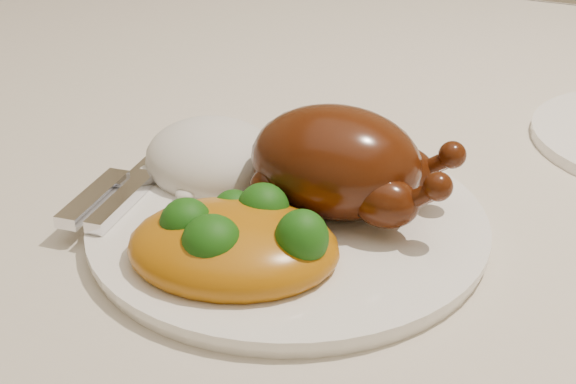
% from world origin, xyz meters
% --- Properties ---
extents(dining_table, '(1.60, 0.90, 0.76)m').
position_xyz_m(dining_table, '(0.00, 0.00, 0.67)').
color(dining_table, brown).
rests_on(dining_table, floor).
extents(tablecloth, '(1.73, 1.03, 0.18)m').
position_xyz_m(tablecloth, '(0.00, 0.00, 0.74)').
color(tablecloth, beige).
rests_on(tablecloth, dining_table).
extents(dinner_plate, '(0.28, 0.28, 0.01)m').
position_xyz_m(dinner_plate, '(-0.13, -0.20, 0.77)').
color(dinner_plate, white).
rests_on(dinner_plate, tablecloth).
extents(roast_chicken, '(0.15, 0.10, 0.08)m').
position_xyz_m(roast_chicken, '(-0.10, -0.17, 0.82)').
color(roast_chicken, '#4D1C08').
rests_on(roast_chicken, dinner_plate).
extents(rice_mound, '(0.14, 0.14, 0.06)m').
position_xyz_m(rice_mound, '(-0.21, -0.16, 0.79)').
color(rice_mound, white).
rests_on(rice_mound, dinner_plate).
extents(mac_and_cheese, '(0.16, 0.14, 0.06)m').
position_xyz_m(mac_and_cheese, '(-0.13, -0.26, 0.79)').
color(mac_and_cheese, '#BA690B').
rests_on(mac_and_cheese, dinner_plate).
extents(cutlery, '(0.05, 0.19, 0.01)m').
position_xyz_m(cutlery, '(-0.25, -0.21, 0.79)').
color(cutlery, silver).
rests_on(cutlery, dinner_plate).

